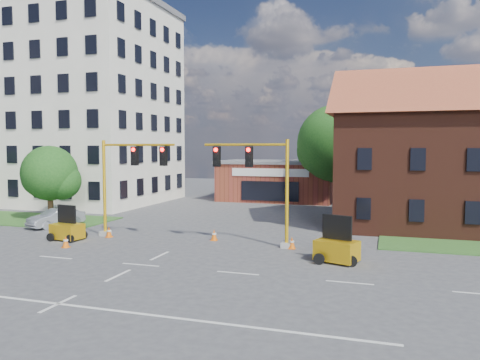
% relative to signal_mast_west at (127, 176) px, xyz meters
% --- Properties ---
extents(ground, '(120.00, 120.00, 0.00)m').
position_rel_signal_mast_west_xyz_m(ground, '(4.36, -6.00, -3.92)').
color(ground, '#3F3F42').
rests_on(ground, ground).
extents(lane_markings, '(60.00, 36.00, 0.01)m').
position_rel_signal_mast_west_xyz_m(lane_markings, '(4.36, -9.00, -3.91)').
color(lane_markings, silver).
rests_on(lane_markings, ground).
extents(office_block, '(18.40, 15.40, 20.60)m').
position_rel_signal_mast_west_xyz_m(office_block, '(-15.64, 15.91, 6.39)').
color(office_block, beige).
rests_on(office_block, ground).
extents(brick_shop, '(12.40, 8.40, 4.30)m').
position_rel_signal_mast_west_xyz_m(brick_shop, '(4.36, 23.99, -1.76)').
color(brick_shop, brown).
rests_on(brick_shop, ground).
extents(tree_large, '(8.12, 7.74, 9.97)m').
position_rel_signal_mast_west_xyz_m(tree_large, '(11.25, 21.08, 1.93)').
color(tree_large, '#382114').
rests_on(tree_large, ground).
extents(tree_nw_front, '(4.54, 4.33, 5.87)m').
position_rel_signal_mast_west_xyz_m(tree_nw_front, '(-9.42, 4.58, -0.37)').
color(tree_nw_front, '#382114').
rests_on(tree_nw_front, ground).
extents(signal_mast_west, '(5.30, 0.60, 6.20)m').
position_rel_signal_mast_west_xyz_m(signal_mast_west, '(0.00, 0.00, 0.00)').
color(signal_mast_west, gray).
rests_on(signal_mast_west, ground).
extents(signal_mast_east, '(5.30, 0.60, 6.20)m').
position_rel_signal_mast_west_xyz_m(signal_mast_east, '(8.71, 0.00, 0.00)').
color(signal_mast_east, gray).
rests_on(signal_mast_east, ground).
extents(trailer_west, '(1.98, 1.47, 2.09)m').
position_rel_signal_mast_west_xyz_m(trailer_west, '(-3.08, -1.93, -3.27)').
color(trailer_west, '#ECAF13').
rests_on(trailer_west, ground).
extents(trailer_east, '(2.32, 1.92, 2.27)m').
position_rel_signal_mast_west_xyz_m(trailer_east, '(13.45, -2.59, -3.21)').
color(trailer_east, '#ECAF13').
rests_on(trailer_east, ground).
extents(cone_a, '(0.40, 0.40, 0.70)m').
position_rel_signal_mast_west_xyz_m(cone_a, '(-1.74, -3.79, -3.58)').
color(cone_a, '#DC5B0B').
rests_on(cone_a, ground).
extents(cone_b, '(0.40, 0.40, 0.70)m').
position_rel_signal_mast_west_xyz_m(cone_b, '(-1.12, -0.37, -3.58)').
color(cone_b, '#DC5B0B').
rests_on(cone_b, ground).
extents(cone_c, '(0.40, 0.40, 0.70)m').
position_rel_signal_mast_west_xyz_m(cone_c, '(10.70, -0.19, -3.58)').
color(cone_c, '#DC5B0B').
rests_on(cone_c, ground).
extents(cone_d, '(0.40, 0.40, 0.70)m').
position_rel_signal_mast_west_xyz_m(cone_d, '(5.65, 0.70, -3.58)').
color(cone_d, '#DC5B0B').
rests_on(cone_d, ground).
extents(pickup_white, '(5.16, 3.13, 1.34)m').
position_rel_signal_mast_west_xyz_m(pickup_white, '(16.70, 7.14, -3.25)').
color(pickup_white, silver).
rests_on(pickup_white, ground).
extents(sedan_silver_front, '(2.63, 4.26, 1.33)m').
position_rel_signal_mast_west_xyz_m(sedan_silver_front, '(-7.01, 1.89, -3.26)').
color(sedan_silver_front, '#A3A6AA').
rests_on(sedan_silver_front, ground).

